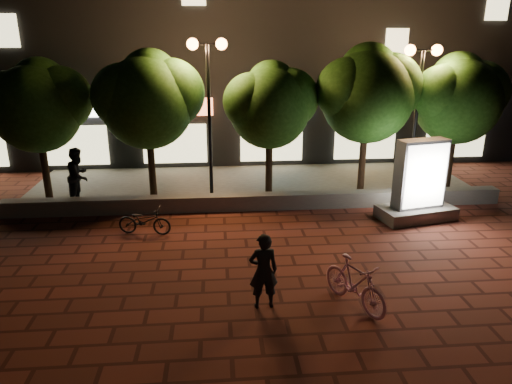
{
  "coord_description": "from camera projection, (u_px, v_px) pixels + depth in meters",
  "views": [
    {
      "loc": [
        -1.27,
        -10.17,
        5.34
      ],
      "look_at": [
        -0.28,
        1.5,
        1.41
      ],
      "focal_mm": 32.9,
      "sensor_mm": 36.0,
      "label": 1
    }
  ],
  "objects": [
    {
      "name": "ground",
      "position": [
        273.0,
        266.0,
        11.41
      ],
      "size": [
        80.0,
        80.0,
        0.0
      ],
      "primitive_type": "plane",
      "color": "maroon",
      "rests_on": "ground"
    },
    {
      "name": "retaining_wall",
      "position": [
        258.0,
        201.0,
        15.11
      ],
      "size": [
        16.0,
        0.45,
        0.5
      ],
      "primitive_type": "cube",
      "color": "slate",
      "rests_on": "ground"
    },
    {
      "name": "sidewalk",
      "position": [
        252.0,
        184.0,
        17.54
      ],
      "size": [
        16.0,
        5.0,
        0.08
      ],
      "primitive_type": "cube",
      "color": "slate",
      "rests_on": "ground"
    },
    {
      "name": "building_block",
      "position": [
        241.0,
        43.0,
        22.1
      ],
      "size": [
        28.0,
        8.12,
        11.3
      ],
      "color": "black",
      "rests_on": "ground"
    },
    {
      "name": "tree_far_left",
      "position": [
        38.0,
        103.0,
        14.97
      ],
      "size": [
        3.36,
        2.8,
        4.63
      ],
      "color": "black",
      "rests_on": "sidewalk"
    },
    {
      "name": "tree_left",
      "position": [
        149.0,
        97.0,
        15.2
      ],
      "size": [
        3.6,
        3.0,
        4.89
      ],
      "color": "black",
      "rests_on": "sidewalk"
    },
    {
      "name": "tree_mid",
      "position": [
        271.0,
        102.0,
        15.6
      ],
      "size": [
        3.24,
        2.7,
        4.5
      ],
      "color": "black",
      "rests_on": "sidewalk"
    },
    {
      "name": "tree_right",
      "position": [
        369.0,
        91.0,
        15.75
      ],
      "size": [
        3.72,
        3.1,
        5.07
      ],
      "color": "black",
      "rests_on": "sidewalk"
    },
    {
      "name": "tree_far_right",
      "position": [
        459.0,
        96.0,
        16.07
      ],
      "size": [
        3.48,
        2.9,
        4.76
      ],
      "color": "black",
      "rests_on": "sidewalk"
    },
    {
      "name": "street_lamp_left",
      "position": [
        208.0,
        79.0,
        14.92
      ],
      "size": [
        1.26,
        0.36,
        5.18
      ],
      "color": "black",
      "rests_on": "sidewalk"
    },
    {
      "name": "street_lamp_right",
      "position": [
        420.0,
        81.0,
        15.53
      ],
      "size": [
        1.26,
        0.36,
        4.98
      ],
      "color": "black",
      "rests_on": "sidewalk"
    },
    {
      "name": "ad_kiosk",
      "position": [
        419.0,
        188.0,
        14.08
      ],
      "size": [
        2.47,
        1.6,
        2.46
      ],
      "color": "slate",
      "rests_on": "ground"
    },
    {
      "name": "scooter_pink",
      "position": [
        355.0,
        283.0,
        9.58
      ],
      "size": [
        1.24,
        1.78,
        1.05
      ],
      "primitive_type": "imported",
      "rotation": [
        0.0,
        0.0,
        0.48
      ],
      "color": "pink",
      "rests_on": "ground"
    },
    {
      "name": "rider",
      "position": [
        263.0,
        271.0,
        9.47
      ],
      "size": [
        0.62,
        0.43,
        1.63
      ],
      "primitive_type": "imported",
      "rotation": [
        0.0,
        0.0,
        3.21
      ],
      "color": "black",
      "rests_on": "ground"
    },
    {
      "name": "scooter_parked",
      "position": [
        145.0,
        221.0,
        13.14
      ],
      "size": [
        1.58,
        0.81,
        0.79
      ],
      "primitive_type": "imported",
      "rotation": [
        0.0,
        0.0,
        1.37
      ],
      "color": "black",
      "rests_on": "ground"
    },
    {
      "name": "pedestrian",
      "position": [
        79.0,
        176.0,
        15.17
      ],
      "size": [
        0.87,
        1.03,
        1.87
      ],
      "primitive_type": "imported",
      "rotation": [
        0.0,
        0.0,
        1.37
      ],
      "color": "black",
      "rests_on": "sidewalk"
    }
  ]
}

